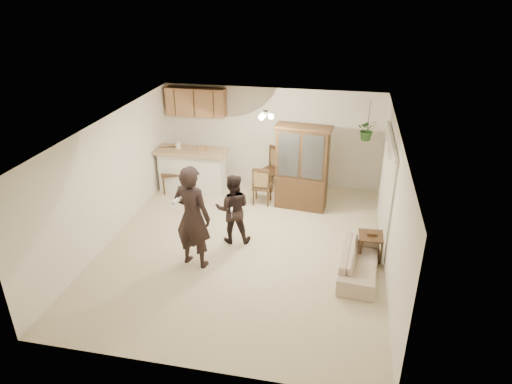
% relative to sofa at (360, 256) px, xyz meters
% --- Properties ---
extents(floor, '(6.50, 6.50, 0.00)m').
position_rel_sofa_xyz_m(floor, '(-2.28, 0.48, -0.37)').
color(floor, '#C4B894').
rests_on(floor, ground).
extents(ceiling, '(5.50, 6.50, 0.02)m').
position_rel_sofa_xyz_m(ceiling, '(-2.28, 0.48, 2.13)').
color(ceiling, white).
rests_on(ceiling, wall_back).
extents(wall_back, '(5.50, 0.02, 2.50)m').
position_rel_sofa_xyz_m(wall_back, '(-2.28, 3.73, 0.88)').
color(wall_back, white).
rests_on(wall_back, ground).
extents(wall_front, '(5.50, 0.02, 2.50)m').
position_rel_sofa_xyz_m(wall_front, '(-2.28, -2.77, 0.88)').
color(wall_front, white).
rests_on(wall_front, ground).
extents(wall_left, '(0.02, 6.50, 2.50)m').
position_rel_sofa_xyz_m(wall_left, '(-5.03, 0.48, 0.88)').
color(wall_left, white).
rests_on(wall_left, ground).
extents(wall_right, '(0.02, 6.50, 2.50)m').
position_rel_sofa_xyz_m(wall_right, '(0.47, 0.48, 0.88)').
color(wall_right, white).
rests_on(wall_right, ground).
extents(breakfast_bar, '(1.60, 0.55, 1.00)m').
position_rel_sofa_xyz_m(breakfast_bar, '(-4.13, 2.83, 0.13)').
color(breakfast_bar, silver).
rests_on(breakfast_bar, floor).
extents(bar_top, '(1.75, 0.70, 0.08)m').
position_rel_sofa_xyz_m(bar_top, '(-4.13, 2.83, 0.68)').
color(bar_top, tan).
rests_on(bar_top, breakfast_bar).
extents(upper_cabinets, '(1.50, 0.34, 0.70)m').
position_rel_sofa_xyz_m(upper_cabinets, '(-4.18, 3.55, 1.73)').
color(upper_cabinets, '#905F3E').
rests_on(upper_cabinets, wall_back).
extents(vertical_blinds, '(0.06, 2.30, 2.10)m').
position_rel_sofa_xyz_m(vertical_blinds, '(0.43, 1.38, 0.73)').
color(vertical_blinds, beige).
rests_on(vertical_blinds, wall_right).
extents(ceiling_fixture, '(0.36, 0.36, 0.20)m').
position_rel_sofa_xyz_m(ceiling_fixture, '(-2.08, 1.68, 2.03)').
color(ceiling_fixture, '#FFEFBF').
rests_on(ceiling_fixture, ceiling).
extents(hanging_plant, '(0.43, 0.37, 0.48)m').
position_rel_sofa_xyz_m(hanging_plant, '(0.02, 2.88, 1.48)').
color(hanging_plant, '#2A5823').
rests_on(hanging_plant, ceiling).
extents(plant_cord, '(0.01, 0.01, 0.65)m').
position_rel_sofa_xyz_m(plant_cord, '(0.02, 2.88, 1.81)').
color(plant_cord, black).
rests_on(plant_cord, ceiling).
extents(sofa, '(0.89, 1.93, 0.73)m').
position_rel_sofa_xyz_m(sofa, '(0.00, 0.00, 0.00)').
color(sofa, beige).
rests_on(sofa, floor).
extents(adult, '(0.74, 0.57, 1.80)m').
position_rel_sofa_xyz_m(adult, '(-3.05, -0.29, 0.53)').
color(adult, black).
rests_on(adult, floor).
extents(child, '(0.74, 0.63, 1.35)m').
position_rel_sofa_xyz_m(child, '(-2.54, 0.66, 0.31)').
color(child, black).
rests_on(child, floor).
extents(china_hutch, '(1.30, 0.62, 1.98)m').
position_rel_sofa_xyz_m(china_hutch, '(-1.35, 2.45, 0.61)').
color(china_hutch, '#3C2816').
rests_on(china_hutch, floor).
extents(side_table, '(0.49, 0.49, 0.57)m').
position_rel_sofa_xyz_m(side_table, '(0.20, 0.55, -0.10)').
color(side_table, '#3C2816').
rests_on(side_table, floor).
extents(chair_bar, '(0.65, 0.65, 1.10)m').
position_rel_sofa_xyz_m(chair_bar, '(-4.66, 2.69, -0.05)').
color(chair_bar, '#3C2816').
rests_on(chair_bar, floor).
extents(chair_hutch_left, '(0.64, 0.64, 1.07)m').
position_rel_sofa_xyz_m(chair_hutch_left, '(-2.22, 3.36, -0.07)').
color(chair_hutch_left, '#3C2816').
rests_on(chair_hutch_left, floor).
extents(chair_hutch_right, '(0.43, 0.43, 0.96)m').
position_rel_sofa_xyz_m(chair_hutch_right, '(-2.28, 2.46, -0.09)').
color(chair_hutch_right, '#3C2816').
rests_on(chair_hutch_right, floor).
extents(controller_adult, '(0.09, 0.18, 0.05)m').
position_rel_sofa_xyz_m(controller_adult, '(-3.15, -0.75, 1.17)').
color(controller_adult, white).
rests_on(controller_adult, adult).
extents(controller_child, '(0.06, 0.13, 0.04)m').
position_rel_sofa_xyz_m(controller_child, '(-2.47, 0.32, 0.54)').
color(controller_child, white).
rests_on(controller_child, child).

